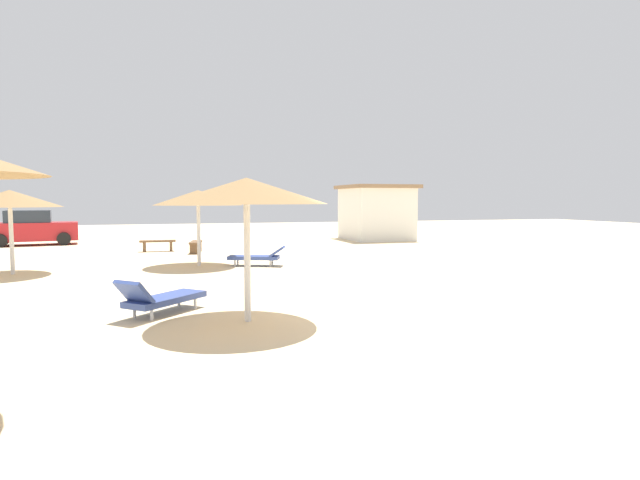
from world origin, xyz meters
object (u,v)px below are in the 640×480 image
parasol_0 (247,191)px  lounger_3 (258,257)px  bench_0 (158,243)px  beach_cabana (376,212)px  bench_1 (196,245)px  parked_car (32,228)px  parasol_1 (10,199)px  parasol_3 (198,198)px  lounger_0 (161,298)px

parasol_0 → lounger_3: bearing=78.6°
bench_0 → beach_cabana: (11.74, 3.60, 1.20)m
bench_1 → bench_0: bearing=145.9°
bench_1 → parked_car: 9.74m
parasol_1 → beach_cabana: size_ratio=0.70×
parasol_3 → bench_0: size_ratio=1.98×
parasol_0 → parasol_3: bearing=92.1°
parasol_3 → lounger_0: size_ratio=1.67×
parasol_1 → parked_car: 11.38m
bench_0 → beach_cabana: beach_cabana is taller
parasol_1 → bench_1: parasol_1 is taller
parasol_0 → lounger_0: bearing=145.5°
lounger_0 → parked_car: bearing=108.6°
parasol_0 → lounger_0: size_ratio=1.66×
lounger_3 → parked_car: bearing=129.3°
parasol_1 → beach_cabana: beach_cabana is taller
parasol_1 → lounger_0: parasol_1 is taller
bench_1 → beach_cabana: bearing=24.5°
lounger_0 → parasol_3: bearing=80.7°
parked_car → beach_cabana: 17.78m
lounger_3 → parked_car: (-9.24, 11.27, 0.51)m
parasol_0 → lounger_0: (-1.53, 1.05, -2.06)m
lounger_3 → parasol_3: bearing=162.6°
bench_0 → beach_cabana: size_ratio=0.36×
lounger_3 → beach_cabana: 12.94m
parasol_0 → parked_car: bearing=111.7°
parked_car → parasol_3: bearing=-55.5°
lounger_3 → beach_cabana: bearing=49.0°
parked_car → bench_0: bearing=-40.9°
parked_car → parasol_0: bearing=-68.3°
parasol_0 → parasol_1: 9.92m
parked_car → beach_cabana: size_ratio=1.01×
lounger_3 → bench_0: size_ratio=1.33×
bench_0 → parasol_3: bearing=-75.9°
bench_1 → parasol_0: bearing=-89.3°
bench_0 → parked_car: 7.89m
parasol_0 → lounger_3: (1.59, 7.91, -2.07)m
bench_0 → bench_1: size_ratio=0.97×
parasol_0 → lounger_3: size_ratio=1.48×
parasol_0 → parasol_1: size_ratio=1.02×
beach_cabana → parasol_1: bearing=-148.8°
lounger_0 → lounger_3: lounger_0 is taller
parasol_3 → bench_1: (0.15, 4.47, -1.95)m
parasol_1 → bench_1: (5.65, 4.93, -1.92)m
parasol_0 → bench_0: parasol_0 is taller
parasol_0 → parked_car: parasol_0 is taller
lounger_0 → beach_cabana: bearing=55.1°
parked_car → bench_1: bearing=-39.6°
parasol_0 → bench_0: (-1.70, 14.02, -2.04)m
parasol_3 → lounger_3: bearing=-17.4°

